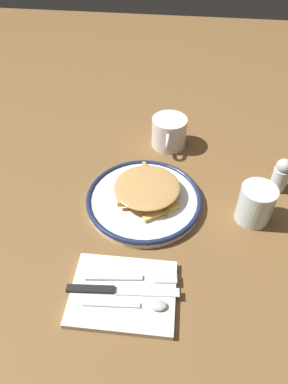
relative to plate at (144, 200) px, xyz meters
name	(u,v)px	position (x,y,z in m)	size (l,w,h in m)	color
ground_plane	(144,203)	(0.00, 0.00, -0.01)	(2.60, 2.60, 0.00)	brown
plate	(144,200)	(0.00, 0.00, 0.00)	(0.27, 0.27, 0.02)	white
fries_heap	(147,189)	(-0.01, 0.01, 0.03)	(0.22, 0.22, 0.04)	gold
napkin	(123,293)	(0.24, -0.01, -0.01)	(0.15, 0.20, 0.01)	silver
fork	(132,278)	(0.21, 0.00, 0.00)	(0.04, 0.18, 0.00)	silver
knife	(113,290)	(0.24, -0.03, 0.00)	(0.03, 0.21, 0.01)	black
spoon	(140,305)	(0.27, 0.03, 0.01)	(0.03, 0.15, 0.01)	silver
water_glass	(256,204)	(0.01, 0.25, 0.03)	(0.08, 0.08, 0.09)	silver
coffee_mug	(169,132)	(-0.24, 0.04, 0.03)	(0.12, 0.10, 0.08)	white
salt_shaker	(281,175)	(-0.09, 0.32, 0.03)	(0.04, 0.04, 0.09)	silver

